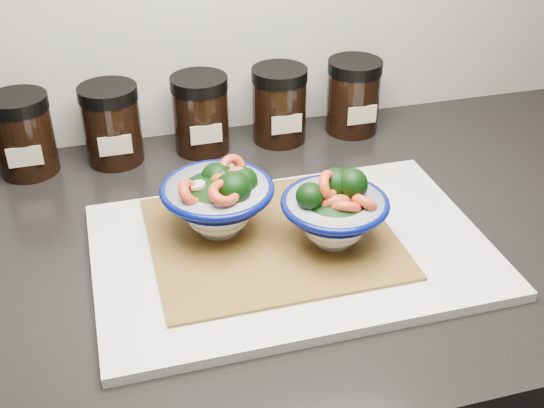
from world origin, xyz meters
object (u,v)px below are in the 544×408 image
object	(u,v)px
bowl_left	(219,199)
spice_jar_c	(112,124)
spice_jar_d	(201,114)
cutting_board	(291,250)
spice_jar_b	(24,134)
bowl_right	(335,212)
spice_jar_e	(279,105)
spice_jar_f	(353,96)

from	to	relation	value
bowl_left	spice_jar_c	world-z (taller)	spice_jar_c
spice_jar_c	spice_jar_d	world-z (taller)	same
cutting_board	spice_jar_c	world-z (taller)	spice_jar_c
cutting_board	spice_jar_b	bearing A→B (deg)	136.04
spice_jar_b	bowl_left	bearing A→B (deg)	-46.68
bowl_right	spice_jar_c	distance (m)	0.37
cutting_board	spice_jar_e	distance (m)	0.30
bowl_left	spice_jar_c	distance (m)	0.26
spice_jar_c	spice_jar_e	size ratio (longest dim) A/B	1.00
spice_jar_d	spice_jar_e	world-z (taller)	same
spice_jar_d	cutting_board	bearing A→B (deg)	-79.89
cutting_board	spice_jar_f	distance (m)	0.34
bowl_left	spice_jar_e	xyz separation A→B (m)	(0.14, 0.24, -0.00)
bowl_right	spice_jar_f	xyz separation A→B (m)	(0.14, 0.29, 0.00)
spice_jar_c	spice_jar_e	world-z (taller)	same
spice_jar_e	spice_jar_d	bearing A→B (deg)	180.00
spice_jar_c	spice_jar_f	bearing A→B (deg)	0.00
bowl_left	spice_jar_d	xyz separation A→B (m)	(0.02, 0.24, -0.00)
bowl_left	spice_jar_b	world-z (taller)	spice_jar_b
spice_jar_b	spice_jar_f	bearing A→B (deg)	0.00
spice_jar_c	spice_jar_b	bearing A→B (deg)	180.00
spice_jar_b	spice_jar_d	distance (m)	0.24
spice_jar_b	spice_jar_e	xyz separation A→B (m)	(0.36, 0.00, 0.00)
bowl_right	spice_jar_c	xyz separation A→B (m)	(-0.22, 0.29, 0.00)
spice_jar_b	spice_jar_c	world-z (taller)	same
spice_jar_d	spice_jar_f	size ratio (longest dim) A/B	1.00
spice_jar_d	spice_jar_f	world-z (taller)	same
spice_jar_d	spice_jar_e	xyz separation A→B (m)	(0.12, 0.00, 0.00)
cutting_board	bowl_left	distance (m)	0.10
cutting_board	spice_jar_d	distance (m)	0.29
spice_jar_b	spice_jar_e	size ratio (longest dim) A/B	1.00
cutting_board	spice_jar_c	size ratio (longest dim) A/B	3.98
cutting_board	spice_jar_d	world-z (taller)	spice_jar_d
spice_jar_c	spice_jar_e	bearing A→B (deg)	0.00
cutting_board	bowl_left	size ratio (longest dim) A/B	3.40
bowl_left	spice_jar_f	size ratio (longest dim) A/B	1.17
cutting_board	bowl_left	bearing A→B (deg)	146.10
bowl_right	spice_jar_f	world-z (taller)	bowl_right
spice_jar_b	cutting_board	bearing A→B (deg)	-43.96
cutting_board	spice_jar_b	world-z (taller)	spice_jar_b
bowl_right	spice_jar_c	world-z (taller)	bowl_right
bowl_right	spice_jar_d	size ratio (longest dim) A/B	1.09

